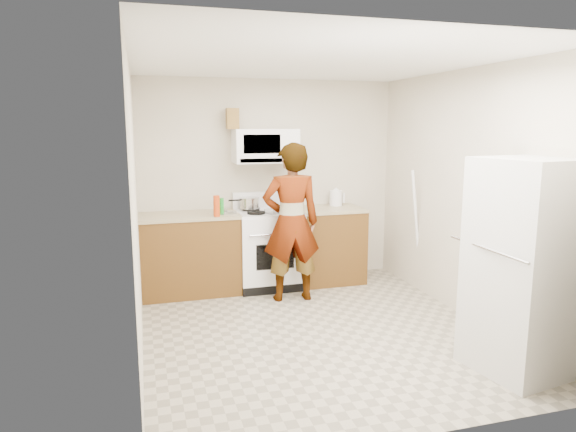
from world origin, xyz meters
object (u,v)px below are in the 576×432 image
object	(u,v)px
fridge	(525,267)
saucepan	(249,203)
microwave	(265,146)
person	(291,223)
kettle	(336,198)
gas_range	(268,247)

from	to	relation	value
fridge	saucepan	bearing A→B (deg)	110.74
microwave	person	world-z (taller)	microwave
microwave	fridge	size ratio (longest dim) A/B	0.45
fridge	kettle	bearing A→B (deg)	90.50
gas_range	fridge	distance (m)	3.04
microwave	kettle	size ratio (longest dim) A/B	3.99
gas_range	saucepan	xyz separation A→B (m)	(-0.20, 0.13, 0.53)
gas_range	kettle	size ratio (longest dim) A/B	5.93
fridge	saucepan	world-z (taller)	fridge
microwave	kettle	distance (m)	1.14
fridge	saucepan	distance (m)	3.23
fridge	kettle	distance (m)	2.87
person	saucepan	xyz separation A→B (m)	(-0.33, 0.67, 0.14)
kettle	microwave	bearing A→B (deg)	-172.62
gas_range	saucepan	size ratio (longest dim) A/B	4.88
gas_range	person	bearing A→B (deg)	-76.57
gas_range	kettle	world-z (taller)	gas_range
gas_range	saucepan	bearing A→B (deg)	148.29
microwave	saucepan	size ratio (longest dim) A/B	3.28
gas_range	person	distance (m)	0.68
saucepan	kettle	bearing A→B (deg)	1.57
gas_range	kettle	bearing A→B (deg)	9.56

